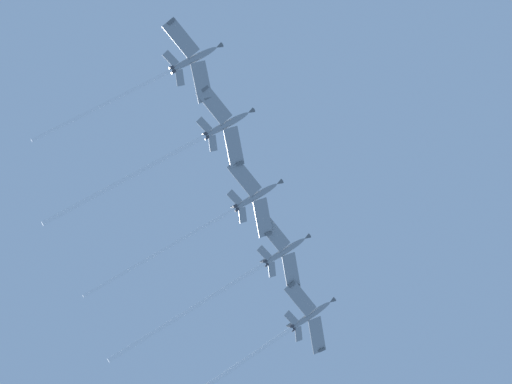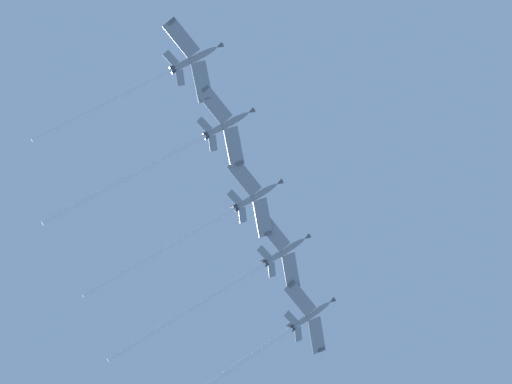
# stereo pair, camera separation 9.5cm
# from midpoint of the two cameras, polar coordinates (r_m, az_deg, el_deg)

# --- Properties ---
(jet_far_left) EXTENTS (30.63, 37.83, 26.09)m
(jet_far_left) POSITION_cam_midpoint_polar(r_m,az_deg,el_deg) (191.60, 1.14, -10.66)
(jet_far_left) COLOR gray
(jet_inner_left) EXTENTS (33.10, 41.31, 27.15)m
(jet_inner_left) POSITION_cam_midpoint_polar(r_m,az_deg,el_deg) (185.70, -1.19, -6.24)
(jet_inner_left) COLOR gray
(jet_centre) EXTENTS (31.65, 39.21, 25.18)m
(jet_centre) POSITION_cam_midpoint_polar(r_m,az_deg,el_deg) (181.65, -2.08, -1.49)
(jet_centre) COLOR gray
(jet_inner_right) EXTENTS (32.51, 39.95, 25.84)m
(jet_inner_right) POSITION_cam_midpoint_polar(r_m,az_deg,el_deg) (176.52, -5.51, 3.04)
(jet_inner_right) COLOR gray
(jet_far_right) EXTENTS (29.10, 34.87, 23.09)m
(jet_far_right) POSITION_cam_midpoint_polar(r_m,az_deg,el_deg) (176.44, -6.34, 8.55)
(jet_far_right) COLOR gray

